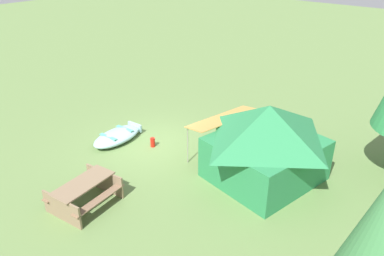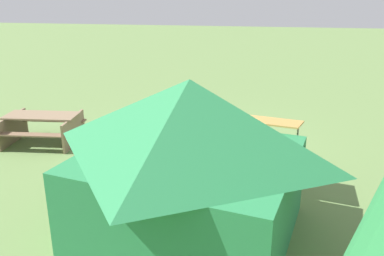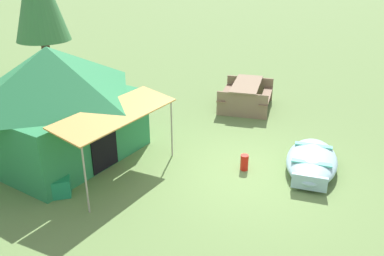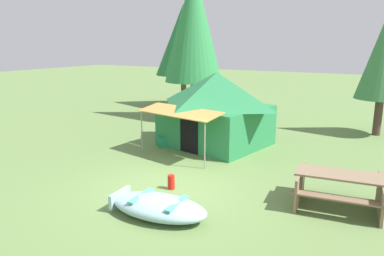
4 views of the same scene
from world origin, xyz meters
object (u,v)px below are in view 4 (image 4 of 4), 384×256
(beached_rowboat, at_px, (158,206))
(picnic_table, at_px, (339,186))
(fuel_can, at_px, (171,182))
(pine_tree_back_right, at_px, (194,25))
(canvas_cabin_tent, at_px, (216,108))
(cooler_box, at_px, (163,141))
(pine_tree_far_center, at_px, (183,40))

(beached_rowboat, distance_m, picnic_table, 4.03)
(picnic_table, distance_m, fuel_can, 3.96)
(fuel_can, distance_m, pine_tree_back_right, 9.79)
(canvas_cabin_tent, height_order, picnic_table, canvas_cabin_tent)
(cooler_box, relative_size, fuel_can, 1.32)
(canvas_cabin_tent, xyz_separation_m, pine_tree_back_right, (-2.96, 3.61, 3.07))
(picnic_table, xyz_separation_m, fuel_can, (-3.82, -0.97, -0.31))
(beached_rowboat, height_order, fuel_can, beached_rowboat)
(pine_tree_back_right, distance_m, pine_tree_far_center, 3.89)
(fuel_can, relative_size, pine_tree_far_center, 0.06)
(picnic_table, bearing_deg, beached_rowboat, -143.92)
(beached_rowboat, distance_m, pine_tree_far_center, 14.54)
(fuel_can, xyz_separation_m, pine_tree_far_center, (-6.18, 10.98, 3.58))
(fuel_can, bearing_deg, picnic_table, 14.28)
(fuel_can, bearing_deg, cooler_box, 126.93)
(pine_tree_far_center, bearing_deg, cooler_box, -64.08)
(beached_rowboat, distance_m, fuel_can, 1.51)
(cooler_box, relative_size, pine_tree_back_right, 0.07)
(picnic_table, height_order, pine_tree_far_center, pine_tree_far_center)
(cooler_box, distance_m, pine_tree_back_right, 6.53)
(beached_rowboat, xyz_separation_m, pine_tree_far_center, (-6.75, 12.37, 3.54))
(cooler_box, height_order, fuel_can, cooler_box)
(pine_tree_back_right, bearing_deg, beached_rowboat, -64.81)
(pine_tree_far_center, bearing_deg, canvas_cabin_tent, -51.31)
(picnic_table, bearing_deg, pine_tree_back_right, 137.63)
(canvas_cabin_tent, relative_size, fuel_can, 12.53)
(canvas_cabin_tent, distance_m, fuel_can, 4.58)
(beached_rowboat, bearing_deg, cooler_box, 122.92)
(canvas_cabin_tent, xyz_separation_m, fuel_can, (0.87, -4.34, -1.17))
(picnic_table, relative_size, fuel_can, 5.62)
(pine_tree_back_right, height_order, pine_tree_far_center, pine_tree_back_right)
(pine_tree_back_right, relative_size, pine_tree_far_center, 1.23)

